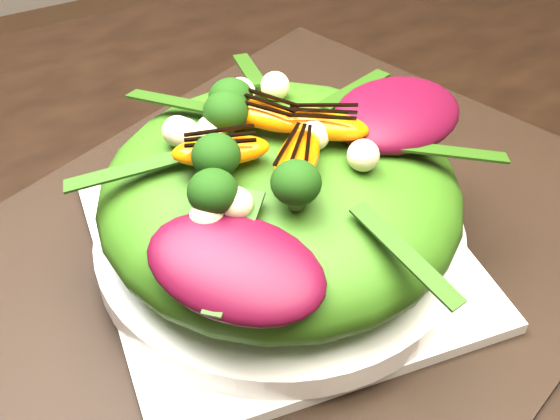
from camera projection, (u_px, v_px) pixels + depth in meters
name	position (u px, v px, depth m)	size (l,w,h in m)	color
dining_table	(439.00, 275.00, 0.54)	(1.60, 0.90, 0.75)	black
placemat	(280.00, 257.00, 0.52)	(0.51, 0.39, 0.00)	black
plate_base	(280.00, 250.00, 0.52)	(0.24, 0.24, 0.01)	white
salad_bowl	(280.00, 236.00, 0.51)	(0.25, 0.25, 0.02)	white
lettuce_mound	(280.00, 195.00, 0.48)	(0.24, 0.24, 0.08)	#325F11
radicchio_leaf	(398.00, 114.00, 0.48)	(0.10, 0.06, 0.02)	#420718
orange_segment	(250.00, 130.00, 0.46)	(0.06, 0.02, 0.02)	#E15B03
broccoli_floret	(179.00, 131.00, 0.44)	(0.04, 0.04, 0.04)	black
macadamia_nut	(375.00, 162.00, 0.44)	(0.02, 0.02, 0.02)	#F9ECAF
balsamic_drizzle	(250.00, 118.00, 0.45)	(0.05, 0.00, 0.00)	black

